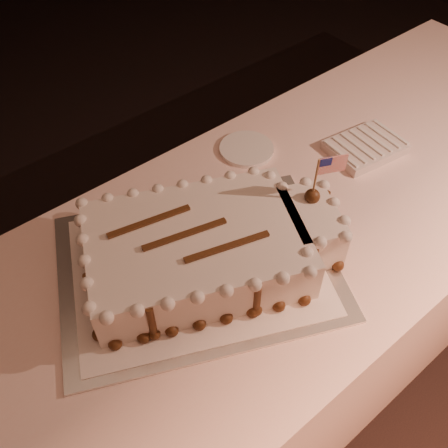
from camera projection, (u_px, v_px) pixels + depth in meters
banquet_table at (273, 300)px, 1.55m from camera, size 2.40×0.80×0.75m
cake_board at (197, 267)px, 1.16m from camera, size 0.77×0.69×0.01m
doily at (197, 265)px, 1.16m from camera, size 0.69×0.62×0.00m
sheet_cake at (211, 247)px, 1.12m from camera, size 0.62×0.49×0.24m
napkin_stack at (365, 147)px, 1.43m from camera, size 0.23×0.18×0.03m
side_plate at (247, 149)px, 1.44m from camera, size 0.16×0.16×0.01m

